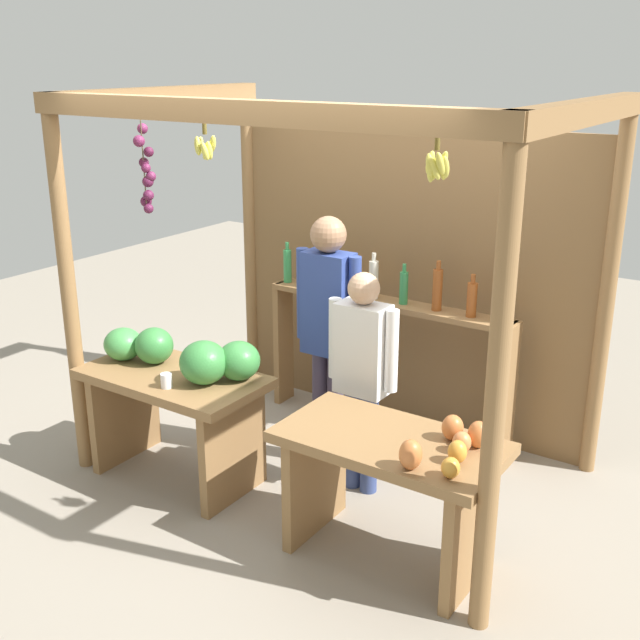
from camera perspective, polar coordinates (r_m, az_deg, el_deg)
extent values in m
plane|color=gray|center=(5.44, 1.10, -10.56)|extent=(12.00, 12.00, 0.00)
cylinder|color=olive|center=(5.24, -17.79, 1.93)|extent=(0.10, 0.10, 2.45)
cylinder|color=olive|center=(3.57, 12.65, -5.39)|extent=(0.10, 0.10, 2.45)
cylinder|color=olive|center=(6.49, -5.11, 5.89)|extent=(0.10, 0.10, 2.45)
cylinder|color=olive|center=(5.24, 20.14, 1.68)|extent=(0.10, 0.10, 2.45)
cube|color=olive|center=(4.01, -6.07, 14.81)|extent=(2.96, 0.12, 0.12)
cube|color=olive|center=(5.65, -11.52, 15.65)|extent=(0.12, 1.94, 0.12)
cube|color=olive|center=(4.16, 18.68, 14.10)|extent=(0.12, 1.94, 0.12)
cube|color=brown|center=(5.77, 6.23, 2.97)|extent=(2.86, 0.04, 2.21)
cylinder|color=brown|center=(3.63, 8.52, 12.57)|extent=(0.02, 0.02, 0.06)
ellipsoid|color=#D1CC4C|center=(3.63, 9.09, 10.92)|extent=(0.04, 0.07, 0.11)
ellipsoid|color=#D1CC4C|center=(3.66, 9.04, 10.79)|extent=(0.05, 0.05, 0.12)
ellipsoid|color=#D1CC4C|center=(3.67, 8.91, 11.26)|extent=(0.07, 0.05, 0.12)
ellipsoid|color=#D1CC4C|center=(3.68, 8.32, 10.79)|extent=(0.05, 0.05, 0.11)
ellipsoid|color=#D1CC4C|center=(3.67, 8.00, 11.26)|extent=(0.05, 0.06, 0.12)
ellipsoid|color=#D1CC4C|center=(3.64, 8.05, 10.69)|extent=(0.06, 0.07, 0.12)
ellipsoid|color=#D1CC4C|center=(3.63, 7.99, 11.09)|extent=(0.06, 0.06, 0.12)
ellipsoid|color=#D1CC4C|center=(3.62, 8.33, 10.83)|extent=(0.08, 0.04, 0.12)
ellipsoid|color=#D1CC4C|center=(3.61, 8.73, 11.16)|extent=(0.06, 0.06, 0.12)
cylinder|color=brown|center=(4.37, -8.38, 13.58)|extent=(0.02, 0.02, 0.06)
ellipsoid|color=#D1CC4C|center=(4.36, -8.05, 12.10)|extent=(0.04, 0.05, 0.11)
ellipsoid|color=#D1CC4C|center=(4.39, -7.81, 12.55)|extent=(0.07, 0.06, 0.11)
ellipsoid|color=#D1CC4C|center=(4.42, -8.25, 12.08)|extent=(0.06, 0.05, 0.11)
ellipsoid|color=#D1CC4C|center=(4.41, -8.72, 12.38)|extent=(0.04, 0.06, 0.11)
ellipsoid|color=#D1CC4C|center=(4.36, -8.86, 12.38)|extent=(0.05, 0.04, 0.11)
ellipsoid|color=#D1CC4C|center=(4.34, -8.36, 12.04)|extent=(0.06, 0.05, 0.11)
cylinder|color=#4C422D|center=(5.01, -12.70, 11.15)|extent=(0.01, 0.01, 0.55)
sphere|color=#601E42|center=(5.02, -12.77, 13.40)|extent=(0.07, 0.07, 0.07)
sphere|color=#601E42|center=(4.98, -13.01, 12.54)|extent=(0.07, 0.07, 0.07)
sphere|color=#47142D|center=(5.00, -12.33, 11.84)|extent=(0.06, 0.06, 0.06)
sphere|color=#47142D|center=(5.04, -12.67, 11.10)|extent=(0.06, 0.06, 0.06)
sphere|color=#601E42|center=(5.02, -12.52, 10.72)|extent=(0.06, 0.06, 0.06)
sphere|color=#601E42|center=(5.03, -12.18, 10.15)|extent=(0.06, 0.06, 0.06)
sphere|color=#511938|center=(5.04, -12.39, 9.79)|extent=(0.07, 0.07, 0.07)
sphere|color=#511938|center=(5.04, -12.35, 8.83)|extent=(0.07, 0.07, 0.07)
sphere|color=#511938|center=(5.09, -12.51, 8.40)|extent=(0.07, 0.07, 0.07)
sphere|color=#511938|center=(5.05, -12.34, 7.91)|extent=(0.06, 0.06, 0.06)
cube|color=olive|center=(5.09, -10.62, -4.16)|extent=(1.20, 0.64, 0.06)
cube|color=olive|center=(5.56, -13.98, -6.53)|extent=(0.06, 0.58, 0.68)
cube|color=olive|center=(4.95, -6.30, -9.35)|extent=(0.06, 0.58, 0.68)
ellipsoid|color=#38843D|center=(5.23, -11.95, -1.83)|extent=(0.29, 0.29, 0.24)
ellipsoid|color=#38843D|center=(4.86, -8.45, -3.07)|extent=(0.30, 0.30, 0.27)
ellipsoid|color=#429347|center=(5.35, -14.10, -1.70)|extent=(0.31, 0.31, 0.22)
ellipsoid|color=#38843D|center=(4.89, -5.93, -2.95)|extent=(0.34, 0.34, 0.25)
cylinder|color=white|center=(4.86, -11.09, -4.34)|extent=(0.07, 0.07, 0.09)
cube|color=olive|center=(4.23, 5.12, -8.85)|extent=(1.20, 0.64, 0.06)
cube|color=olive|center=(4.62, -0.34, -11.40)|extent=(0.06, 0.58, 0.68)
cube|color=olive|center=(4.24, 10.86, -14.84)|extent=(0.06, 0.58, 0.68)
ellipsoid|color=gold|center=(3.99, 9.94, -9.40)|extent=(0.14, 0.14, 0.12)
ellipsoid|color=#E07F47|center=(4.09, 10.26, -8.72)|extent=(0.12, 0.12, 0.11)
ellipsoid|color=#CC7038|center=(4.20, 9.60, -7.71)|extent=(0.12, 0.12, 0.14)
ellipsoid|color=#CC7038|center=(4.15, 11.41, -8.14)|extent=(0.14, 0.14, 0.15)
ellipsoid|color=gold|center=(3.86, 9.46, -10.53)|extent=(0.13, 0.13, 0.11)
ellipsoid|color=#CC7038|center=(3.89, 6.59, -9.67)|extent=(0.14, 0.14, 0.16)
cube|color=olive|center=(6.23, -2.68, -1.58)|extent=(0.05, 0.20, 1.00)
cube|color=olive|center=(5.41, 13.48, -5.35)|extent=(0.05, 0.20, 1.00)
cube|color=olive|center=(5.60, 4.95, 1.20)|extent=(1.86, 0.22, 0.04)
cylinder|color=#338C4C|center=(6.01, -2.38, 3.94)|extent=(0.06, 0.06, 0.25)
cylinder|color=#338C4C|center=(5.97, -2.40, 5.39)|extent=(0.03, 0.03, 0.06)
cylinder|color=silver|center=(5.87, -0.31, 3.53)|extent=(0.08, 0.08, 0.24)
cylinder|color=silver|center=(5.83, -0.31, 4.97)|extent=(0.03, 0.03, 0.06)
cylinder|color=#D8B266|center=(5.74, 1.65, 3.11)|extent=(0.07, 0.07, 0.23)
cylinder|color=#D8B266|center=(5.71, 1.67, 4.50)|extent=(0.03, 0.03, 0.06)
cylinder|color=silver|center=(5.61, 3.91, 2.93)|extent=(0.07, 0.07, 0.27)
cylinder|color=silver|center=(5.57, 3.94, 4.58)|extent=(0.03, 0.03, 0.06)
cylinder|color=#338C4C|center=(5.50, 6.10, 2.32)|extent=(0.06, 0.06, 0.23)
cylinder|color=#338C4C|center=(5.46, 6.15, 3.77)|extent=(0.03, 0.03, 0.06)
cylinder|color=#994C1E|center=(5.39, 8.52, 2.17)|extent=(0.07, 0.07, 0.29)
cylinder|color=#994C1E|center=(5.34, 8.61, 3.95)|extent=(0.03, 0.03, 0.06)
cylinder|color=#994C1E|center=(5.30, 10.96, 1.44)|extent=(0.07, 0.07, 0.23)
cylinder|color=#994C1E|center=(5.26, 11.06, 2.96)|extent=(0.03, 0.03, 0.06)
cylinder|color=#D8B266|center=(5.20, 13.45, 1.34)|extent=(0.06, 0.06, 0.30)
cylinder|color=#D8B266|center=(5.15, 13.60, 3.24)|extent=(0.03, 0.03, 0.06)
cylinder|color=#423950|center=(5.35, 0.03, -6.23)|extent=(0.11, 0.11, 0.80)
cylinder|color=#423950|center=(5.30, 1.11, -6.53)|extent=(0.11, 0.11, 0.80)
cube|color=#2D428C|center=(5.06, 0.59, 1.21)|extent=(0.32, 0.19, 0.68)
cylinder|color=#2D428C|center=(5.15, -1.26, 1.94)|extent=(0.08, 0.08, 0.61)
cylinder|color=#2D428C|center=(4.94, 2.53, 1.20)|extent=(0.08, 0.08, 0.61)
sphere|color=#997051|center=(4.94, 0.61, 6.23)|extent=(0.23, 0.23, 0.23)
cylinder|color=navy|center=(5.06, 2.40, -8.57)|extent=(0.11, 0.11, 0.68)
cylinder|color=navy|center=(5.01, 3.59, -8.91)|extent=(0.11, 0.11, 0.68)
cube|color=white|center=(4.78, 3.12, -2.10)|extent=(0.32, 0.19, 0.57)
cylinder|color=white|center=(4.87, 1.10, -1.33)|extent=(0.08, 0.08, 0.51)
cylinder|color=white|center=(4.68, 5.23, -2.25)|extent=(0.08, 0.08, 0.51)
sphere|color=tan|center=(4.66, 3.20, 2.30)|extent=(0.20, 0.20, 0.20)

